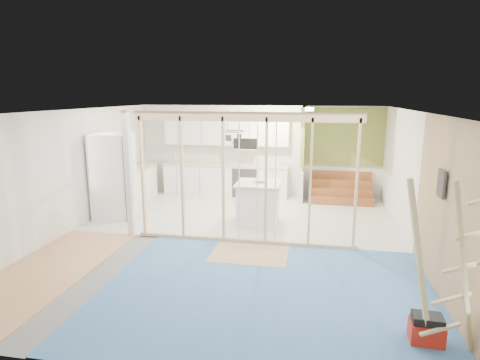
% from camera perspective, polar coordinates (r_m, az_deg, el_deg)
% --- Properties ---
extents(room, '(7.01, 8.01, 2.61)m').
position_cam_1_polar(room, '(7.81, -1.53, 0.19)').
color(room, slate).
rests_on(room, ground).
extents(floor_overlays, '(7.00, 8.00, 0.03)m').
position_cam_1_polar(floor_overlays, '(8.22, -0.89, -8.58)').
color(floor_overlays, beige).
rests_on(floor_overlays, room).
extents(stud_frame, '(4.66, 0.14, 2.60)m').
position_cam_1_polar(stud_frame, '(7.80, -3.10, 2.23)').
color(stud_frame, '#E3C08B').
rests_on(stud_frame, room).
extents(base_cabinets, '(4.45, 2.24, 0.93)m').
position_cam_1_polar(base_cabinets, '(11.56, -5.83, -0.17)').
color(base_cabinets, white).
rests_on(base_cabinets, room).
extents(upper_cabinets, '(3.60, 0.41, 0.85)m').
position_cam_1_polar(upper_cabinets, '(11.60, -1.67, 6.69)').
color(upper_cabinets, white).
rests_on(upper_cabinets, room).
extents(green_partition, '(2.25, 1.51, 2.60)m').
position_cam_1_polar(green_partition, '(11.31, 12.63, 1.79)').
color(green_partition, olive).
rests_on(green_partition, room).
extents(pot_rack, '(0.52, 0.52, 0.72)m').
position_cam_1_polar(pot_rack, '(9.60, -0.98, 6.63)').
color(pot_rack, black).
rests_on(pot_rack, room).
extents(sheathing_panel, '(0.02, 4.00, 2.60)m').
position_cam_1_polar(sheathing_panel, '(6.00, 28.42, -4.97)').
color(sheathing_panel, tan).
rests_on(sheathing_panel, room).
extents(electrical_panel, '(0.04, 0.30, 0.40)m').
position_cam_1_polar(electrical_panel, '(6.46, 26.73, -0.47)').
color(electrical_panel, '#3D3D42').
rests_on(electrical_panel, room).
extents(ceiling_light, '(0.32, 0.32, 0.08)m').
position_cam_1_polar(ceiling_light, '(10.48, 9.57, 9.90)').
color(ceiling_light, '#FFEABF').
rests_on(ceiling_light, room).
extents(fridge, '(0.98, 0.95, 2.02)m').
position_cam_1_polar(fridge, '(9.97, -17.50, 0.53)').
color(fridge, white).
rests_on(fridge, room).
extents(island, '(1.00, 1.00, 0.97)m').
position_cam_1_polar(island, '(9.13, 2.61, -3.36)').
color(island, white).
rests_on(island, room).
extents(bowl, '(0.27, 0.27, 0.06)m').
position_cam_1_polar(bowl, '(9.05, 2.82, -0.11)').
color(bowl, white).
rests_on(bowl, island).
extents(soap_bottle_a, '(0.13, 0.13, 0.27)m').
position_cam_1_polar(soap_bottle_a, '(12.10, -9.23, 3.17)').
color(soap_bottle_a, silver).
rests_on(soap_bottle_a, base_cabinets).
extents(soap_bottle_b, '(0.12, 0.12, 0.20)m').
position_cam_1_polar(soap_bottle_b, '(11.31, 5.82, 2.46)').
color(soap_bottle_b, silver).
rests_on(soap_bottle_b, base_cabinets).
extents(toolbox, '(0.39, 0.30, 0.36)m').
position_cam_1_polar(toolbox, '(5.54, 25.00, -18.75)').
color(toolbox, '#AC1D0F').
rests_on(toolbox, room).
extents(ladder, '(1.08, 0.19, 2.03)m').
position_cam_1_polar(ladder, '(5.07, 27.37, -11.01)').
color(ladder, tan).
rests_on(ladder, room).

